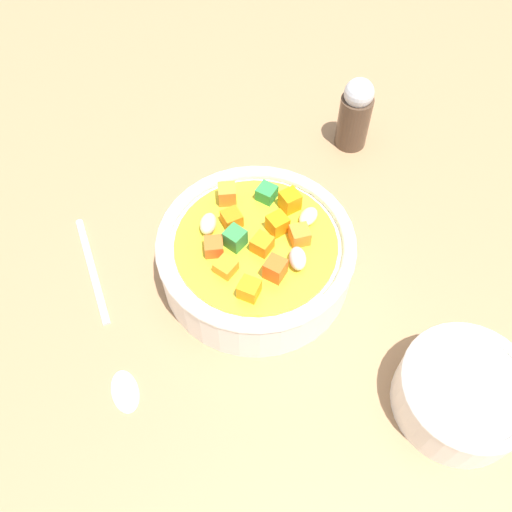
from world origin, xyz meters
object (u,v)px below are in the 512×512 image
Objects in this scene: spoon at (107,328)px; pepper_shaker at (355,113)px; side_bowl_small at (463,393)px; soup_bowl_main at (256,254)px.

pepper_shaker is (33.61, 5.17, 3.87)cm from spoon.
spoon is 30.87cm from side_bowl_small.
pepper_shaker is (19.06, 7.99, 1.21)cm from soup_bowl_main.
side_bowl_small is (5.82, -20.29, -0.61)cm from soup_bowl_main.
pepper_shaker is (13.24, 28.28, 1.82)cm from side_bowl_small.
soup_bowl_main is 1.69× the size of side_bowl_small.
soup_bowl_main is 2.10× the size of pepper_shaker.
side_bowl_small is 31.28cm from pepper_shaker.
spoon is 1.98× the size of side_bowl_small.
soup_bowl_main reaches higher than spoon.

